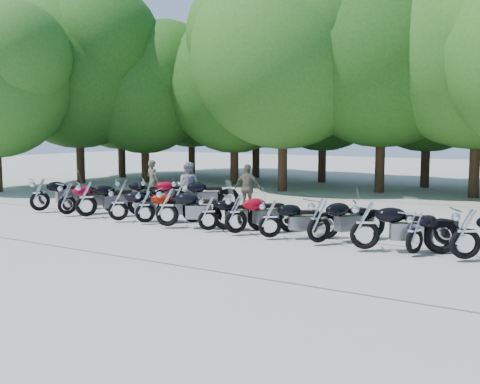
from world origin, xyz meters
The scene contains 32 objects.
ground centered at (0.00, 0.00, 0.00)m, with size 90.00×90.00×0.00m, color #9D978E.
tree_0 centered at (-15.42, 12.98, 5.45)m, with size 7.50×7.50×9.21m.
tree_1 centered at (-12.04, 11.24, 5.06)m, with size 6.97×6.97×8.55m.
tree_2 centered at (-7.25, 12.84, 5.31)m, with size 7.31×7.31×8.97m.
tree_3 centered at (-3.57, 11.24, 6.32)m, with size 8.70×8.70×10.67m.
tree_4 centered at (0.54, 13.09, 6.64)m, with size 9.13×9.13×11.20m.
tree_5 centered at (4.61, 13.20, 6.57)m, with size 9.04×9.04×11.10m.
tree_9 centered at (-13.53, 17.59, 5.52)m, with size 7.59×7.59×9.32m.
tree_10 centered at (-8.29, 16.97, 5.66)m, with size 7.78×7.78×9.55m.
tree_11 centered at (-3.76, 16.43, 5.49)m, with size 7.56×7.56×9.28m.
tree_12 centered at (1.80, 16.47, 5.72)m, with size 7.88×7.88×9.67m.
tree_17 centered at (-14.68, 9.00, 6.04)m, with size 8.31×8.31×10.20m.
motorcycle_0 centered at (-7.70, 0.60, 0.69)m, with size 0.74×2.43×1.37m, color black, non-canonical shape.
motorcycle_1 centered at (-6.24, 0.53, 0.64)m, with size 0.69×2.27×1.28m, color maroon, non-canonical shape.
motorcycle_2 centered at (-5.34, 0.55, 0.69)m, with size 0.74×2.44×1.38m, color black, non-canonical shape.
motorcycle_3 centered at (-3.89, 0.50, 0.61)m, with size 0.66×2.17×1.23m, color black, non-canonical shape.
motorcycle_4 centered at (-2.91, 0.65, 0.60)m, with size 0.64×2.11×1.19m, color #961605, non-canonical shape.
motorcycle_5 centered at (-1.89, 0.45, 0.68)m, with size 0.73×2.41×1.36m, color black, non-canonical shape.
motorcycle_6 centered at (-0.50, 0.59, 0.59)m, with size 0.63×2.07×1.17m, color black, non-canonical shape.
motorcycle_7 centered at (0.43, 0.58, 0.65)m, with size 0.70×2.30×1.30m, color #9C0514, non-canonical shape.
motorcycle_8 centered at (1.52, 0.53, 0.60)m, with size 0.65×2.13×1.21m, color black, non-canonical shape.
motorcycle_9 centered at (2.91, 0.56, 0.67)m, with size 0.73×2.39×1.35m, color black, non-canonical shape.
motorcycle_10 centered at (4.17, 0.41, 0.70)m, with size 0.75×2.46×1.39m, color black, non-canonical shape.
motorcycle_11 centered at (5.29, 0.57, 0.59)m, with size 0.63×2.08×1.17m, color black, non-canonical shape.
motorcycle_12 centered at (6.41, 0.56, 0.68)m, with size 0.74×2.42×1.37m, color black, non-canonical shape.
motorcycle_14 centered at (-6.05, 3.05, 0.61)m, with size 0.66×2.17×1.23m, color black, non-canonical shape.
motorcycle_15 centered at (-4.90, 3.20, 0.65)m, with size 0.70×2.31×1.31m, color #9D051D, non-canonical shape.
motorcycle_16 centered at (-3.55, 3.29, 0.68)m, with size 0.73×2.39×1.35m, color black, non-canonical shape.
rider_0 centered at (-5.99, 4.67, 0.86)m, with size 0.63×0.41×1.72m, color brown.
rider_1 centered at (-3.62, 3.83, 0.88)m, with size 0.85×0.67×1.76m, color #959698.
rider_2 centered at (-1.51, 4.51, 0.86)m, with size 1.00×0.42×1.71m, color #655C48.
rider_3 centered at (-4.67, 5.17, 0.80)m, with size 0.58×0.38×1.59m, color black.
Camera 1 is at (8.48, -12.44, 2.94)m, focal length 42.00 mm.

